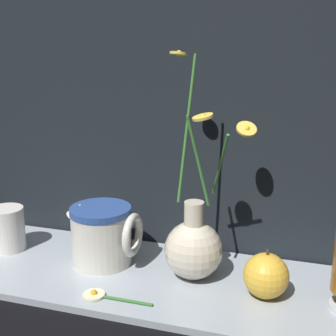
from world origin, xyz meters
The scene contains 7 objects.
ground_plane centered at (0.00, 0.00, 0.00)m, with size 6.00×6.00×0.00m, color black.
shelf centered at (0.00, 0.00, 0.01)m, with size 0.78×0.26×0.01m.
vase_with_flowers centered at (0.06, 0.02, 0.07)m, with size 0.15×0.11×0.38m.
yellow_mug centered at (-0.32, 0.02, 0.05)m, with size 0.08×0.07×0.08m.
ceramic_pitcher centered at (-0.11, 0.02, 0.07)m, with size 0.14×0.11×0.12m.
orange_fruit centered at (0.18, -0.01, 0.05)m, with size 0.07×0.07×0.08m.
loose_daisy centered at (-0.06, -0.09, 0.02)m, with size 0.12×0.04×0.01m.
Camera 1 is at (0.24, -0.70, 0.41)m, focal length 50.00 mm.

